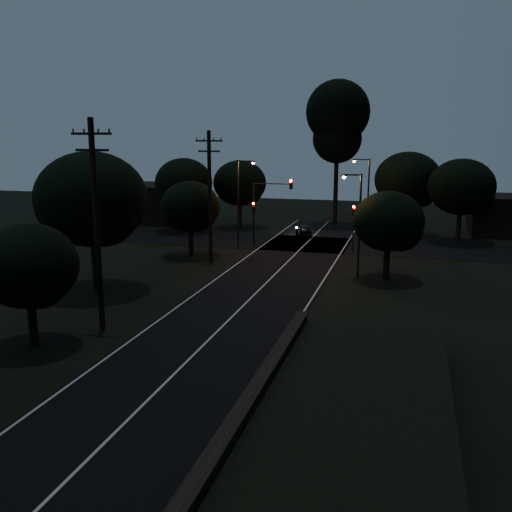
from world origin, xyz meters
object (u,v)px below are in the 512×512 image
Objects in this scene: utility_pole_mid at (96,223)px; signal_right at (354,219)px; signal_left at (254,215)px; streetlight_c at (357,218)px; streetlight_a at (240,198)px; utility_pole_far at (210,195)px; tall_pine at (338,121)px; signal_mast at (271,200)px; streetlight_b at (366,195)px; car at (304,230)px.

utility_pole_mid reaches higher than signal_right.
streetlight_c is at bearing -43.76° from signal_left.
signal_right is at bearing 11.34° from streetlight_a.
utility_pole_far is 0.65× the size of tall_pine.
signal_right is (9.20, 0.00, 0.00)m from signal_left.
streetlight_a is (-2.39, -1.99, 0.30)m from signal_mast.
streetlight_b is (10.61, 6.00, 0.00)m from streetlight_a.
signal_left reaches higher than car.
car is at bearing 70.13° from utility_pole_far.
streetlight_b reaches higher than signal_right.
tall_pine is at bearing 69.54° from signal_left.
streetlight_a is (0.69, 23.00, -1.10)m from utility_pole_mid.
streetlight_c is at bearing -87.86° from streetlight_b.
utility_pole_far is 6.10m from streetlight_a.
utility_pole_mid reaches higher than streetlight_a.
signal_mast is at bearing -154.01° from streetlight_b.
tall_pine is 2.60× the size of signal_mast.
utility_pole_far is 8.53m from signal_left.
streetlight_a is at bearing -110.36° from tall_pine.
signal_right is 8.47m from car.
signal_mast is at bearing 0.13° from signal_left.
signal_left is 2.77m from streetlight_a.
tall_pine is 26.51m from streetlight_c.
streetlight_c is at bearing -79.07° from tall_pine.
utility_pole_mid reaches higher than utility_pole_far.
signal_left is at bearing 136.24° from streetlight_c.
streetlight_c is at bearing -82.98° from signal_right.
streetlight_b is (8.22, 4.01, 0.30)m from signal_mast.
utility_pole_far is at bearing 170.40° from streetlight_c.
utility_pole_far is 13.53m from signal_right.
streetlight_b is at bearing 29.48° from streetlight_a.
streetlight_a is 9.96m from car.
signal_left is 14.52m from streetlight_c.
streetlight_b is at bearing 92.14° from streetlight_c.
utility_pole_far reaches higher than streetlight_c.
streetlight_b is at bearing 46.70° from utility_pole_far.
streetlight_c is (11.14, -8.00, -0.29)m from streetlight_a.
tall_pine is 3.96× the size of signal_right.
tall_pine is 18.32m from signal_left.
signal_left is at bearing 180.00° from signal_right.
signal_mast is (-3.91, -15.01, -7.39)m from tall_pine.
streetlight_c is 17.77m from car.
utility_pole_mid is 41.05m from tall_pine.
utility_pole_mid is at bearing -90.00° from utility_pole_far.
signal_mast is 0.78× the size of streetlight_a.
streetlight_a is at bearing 83.41° from utility_pole_far.
tall_pine reaches higher than signal_right.
utility_pole_mid is 31.83m from car.
signal_mast is 13.28m from streetlight_c.
streetlight_b is at bearing -68.62° from tall_pine.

